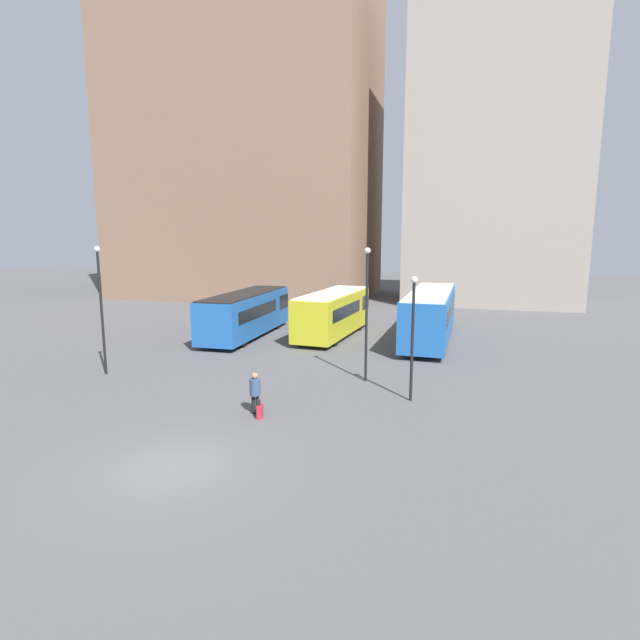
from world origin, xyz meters
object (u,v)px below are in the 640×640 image
(lamp_post_1, at_px, (101,301))
(bus_0, at_px, (246,313))
(suitcase, at_px, (260,411))
(lamp_post_0, at_px, (413,328))
(lamp_post_2, at_px, (367,304))
(bus_2, at_px, (430,314))
(traveler, at_px, (255,389))
(bus_1, at_px, (333,312))

(lamp_post_1, bearing_deg, bus_0, 75.80)
(suitcase, distance_m, lamp_post_1, 10.64)
(lamp_post_0, relative_size, lamp_post_2, 0.83)
(bus_2, height_order, suitcase, bus_2)
(suitcase, relative_size, lamp_post_1, 0.12)
(bus_0, height_order, lamp_post_2, lamp_post_2)
(suitcase, bearing_deg, bus_2, -30.95)
(traveler, bearing_deg, bus_1, -9.70)
(bus_0, relative_size, lamp_post_0, 1.98)
(bus_0, bearing_deg, lamp_post_2, -131.47)
(bus_2, xyz_separation_m, lamp_post_1, (-14.54, -12.33, 1.85))
(lamp_post_0, distance_m, lamp_post_2, 3.27)
(bus_0, height_order, bus_2, bus_2)
(lamp_post_2, bearing_deg, lamp_post_1, -168.91)
(traveler, height_order, lamp_post_0, lamp_post_0)
(bus_2, distance_m, lamp_post_1, 19.15)
(bus_2, bearing_deg, bus_1, 92.68)
(lamp_post_2, bearing_deg, traveler, -120.32)
(bus_2, height_order, lamp_post_0, lamp_post_0)
(bus_1, bearing_deg, bus_0, 110.34)
(traveler, bearing_deg, lamp_post_1, 58.65)
(bus_2, distance_m, suitcase, 16.56)
(bus_1, relative_size, suitcase, 12.32)
(bus_1, xyz_separation_m, bus_2, (6.30, 0.19, 0.15))
(bus_0, xyz_separation_m, lamp_post_2, (9.69, -8.09, 1.99))
(bus_0, relative_size, bus_1, 1.10)
(traveler, bearing_deg, lamp_post_0, -73.22)
(suitcase, height_order, lamp_post_1, lamp_post_1)
(bus_0, xyz_separation_m, suitcase, (6.86, -13.90, -1.32))
(bus_2, distance_m, lamp_post_2, 10.32)
(suitcase, bearing_deg, lamp_post_0, -68.58)
(bus_0, height_order, lamp_post_0, lamp_post_0)
(bus_0, distance_m, lamp_post_2, 12.78)
(lamp_post_0, bearing_deg, lamp_post_1, -179.36)
(bus_0, height_order, lamp_post_1, lamp_post_1)
(bus_1, relative_size, bus_2, 0.81)
(bus_2, bearing_deg, lamp_post_1, 131.29)
(lamp_post_0, bearing_deg, suitcase, -145.34)
(bus_0, distance_m, traveler, 15.02)
(bus_2, relative_size, traveler, 7.14)
(suitcase, distance_m, lamp_post_0, 6.83)
(bus_0, distance_m, bus_2, 12.02)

